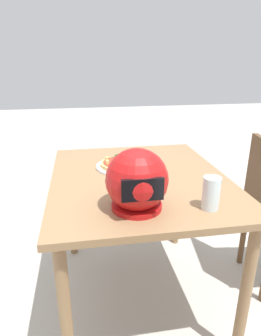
% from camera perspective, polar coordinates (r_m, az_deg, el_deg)
% --- Properties ---
extents(ground_plane, '(14.00, 14.00, 0.00)m').
position_cam_1_polar(ground_plane, '(1.91, 1.40, -22.96)').
color(ground_plane, '#B2ADA3').
extents(dining_table, '(0.87, 1.05, 0.75)m').
position_cam_1_polar(dining_table, '(1.53, 1.61, -4.81)').
color(dining_table, olive).
rests_on(dining_table, ground).
extents(pizza_plate, '(0.29, 0.29, 0.01)m').
position_cam_1_polar(pizza_plate, '(1.61, -1.53, 0.33)').
color(pizza_plate, white).
rests_on(pizza_plate, dining_table).
extents(pizza, '(0.24, 0.24, 0.06)m').
position_cam_1_polar(pizza, '(1.60, -1.66, 1.04)').
color(pizza, tan).
rests_on(pizza, pizza_plate).
extents(motorcycle_helmet, '(0.25, 0.25, 0.25)m').
position_cam_1_polar(motorcycle_helmet, '(1.14, 1.25, -2.55)').
color(motorcycle_helmet, '#B21414').
rests_on(motorcycle_helmet, dining_table).
extents(drinking_glass, '(0.07, 0.07, 0.13)m').
position_cam_1_polar(drinking_glass, '(1.20, 15.31, -4.71)').
color(drinking_glass, silver).
rests_on(drinking_glass, dining_table).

